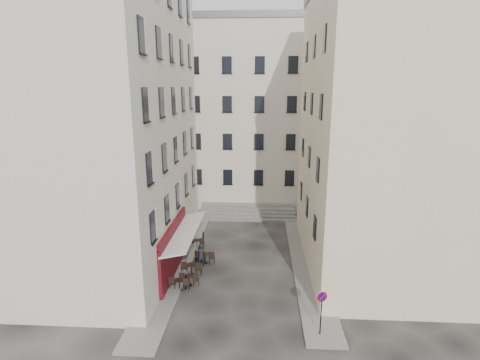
# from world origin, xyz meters

# --- Properties ---
(ground) EXTENTS (90.00, 90.00, 0.00)m
(ground) POSITION_xyz_m (0.00, 0.00, 0.00)
(ground) COLOR black
(ground) RESTS_ON ground
(sidewalk_left) EXTENTS (2.00, 22.00, 0.12)m
(sidewalk_left) POSITION_xyz_m (-4.50, 4.00, 0.06)
(sidewalk_left) COLOR slate
(sidewalk_left) RESTS_ON ground
(sidewalk_right) EXTENTS (2.00, 18.00, 0.12)m
(sidewalk_right) POSITION_xyz_m (4.50, 3.00, 0.06)
(sidewalk_right) COLOR slate
(sidewalk_right) RESTS_ON ground
(building_left) EXTENTS (12.20, 16.20, 20.60)m
(building_left) POSITION_xyz_m (-10.50, 3.00, 10.31)
(building_left) COLOR beige
(building_left) RESTS_ON ground
(building_right) EXTENTS (12.20, 14.20, 18.60)m
(building_right) POSITION_xyz_m (10.50, 3.50, 9.31)
(building_right) COLOR beige
(building_right) RESTS_ON ground
(building_back) EXTENTS (18.20, 10.20, 18.60)m
(building_back) POSITION_xyz_m (-1.00, 19.00, 9.31)
(building_back) COLOR beige
(building_back) RESTS_ON ground
(cafe_storefront) EXTENTS (1.74, 7.30, 3.50)m
(cafe_storefront) POSITION_xyz_m (-4.32, 1.00, 1.88)
(cafe_storefront) COLOR #4A0A10
(cafe_storefront) RESTS_ON ground
(stone_steps) EXTENTS (9.00, 3.15, 0.80)m
(stone_steps) POSITION_xyz_m (0.00, 12.57, 0.40)
(stone_steps) COLOR slate
(stone_steps) RESTS_ON ground
(bollard_near) EXTENTS (0.12, 0.12, 0.98)m
(bollard_near) POSITION_xyz_m (-3.25, -1.00, 0.53)
(bollard_near) COLOR black
(bollard_near) RESTS_ON ground
(bollard_mid) EXTENTS (0.12, 0.12, 0.98)m
(bollard_mid) POSITION_xyz_m (-3.25, 2.50, 0.53)
(bollard_mid) COLOR black
(bollard_mid) RESTS_ON ground
(bollard_far) EXTENTS (0.12, 0.12, 0.98)m
(bollard_far) POSITION_xyz_m (-3.25, 6.00, 0.53)
(bollard_far) COLOR black
(bollard_far) RESTS_ON ground
(no_parking_sign) EXTENTS (0.54, 0.20, 2.46)m
(no_parking_sign) POSITION_xyz_m (4.29, -5.01, 1.74)
(no_parking_sign) COLOR black
(no_parking_sign) RESTS_ON ground
(bistro_table_a) EXTENTS (1.28, 0.60, 0.90)m
(bistro_table_a) POSITION_xyz_m (-3.60, -1.17, 0.46)
(bistro_table_a) COLOR black
(bistro_table_a) RESTS_ON ground
(bistro_table_b) EXTENTS (1.24, 0.58, 0.87)m
(bistro_table_b) POSITION_xyz_m (-3.11, -0.56, 0.44)
(bistro_table_b) COLOR black
(bistro_table_b) RESTS_ON ground
(bistro_table_c) EXTENTS (1.38, 0.65, 0.97)m
(bistro_table_c) POSITION_xyz_m (-3.21, 0.76, 0.49)
(bistro_table_c) COLOR black
(bistro_table_c) RESTS_ON ground
(bistro_table_d) EXTENTS (1.33, 0.62, 0.93)m
(bistro_table_d) POSITION_xyz_m (-2.56, 2.52, 0.48)
(bistro_table_d) COLOR black
(bistro_table_d) RESTS_ON ground
(bistro_table_e) EXTENTS (1.16, 0.55, 0.82)m
(bistro_table_e) POSITION_xyz_m (-3.60, 5.09, 0.42)
(bistro_table_e) COLOR black
(bistro_table_e) RESTS_ON ground
(pedestrian) EXTENTS (0.73, 0.61, 1.71)m
(pedestrian) POSITION_xyz_m (-2.79, 1.99, 0.86)
(pedestrian) COLOR black
(pedestrian) RESTS_ON ground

